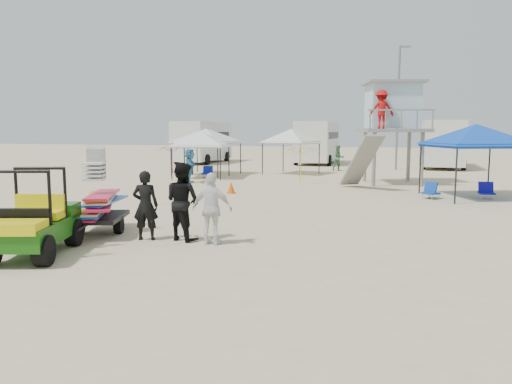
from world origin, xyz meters
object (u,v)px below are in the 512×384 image
(surf_trailer, at_px, (98,202))
(canopy_blue, at_px, (476,128))
(utility_cart, at_px, (32,216))
(man_left, at_px, (145,205))
(lifeguard_tower, at_px, (392,110))

(surf_trailer, xyz_separation_m, canopy_blue, (9.98, 10.01, 1.89))
(utility_cart, xyz_separation_m, surf_trailer, (0.01, 2.33, -0.03))
(surf_trailer, height_order, man_left, surf_trailer)
(utility_cart, bearing_deg, canopy_blue, 51.03)
(surf_trailer, relative_size, man_left, 1.38)
(surf_trailer, xyz_separation_m, lifeguard_tower, (6.73, 14.45, 2.78))
(utility_cart, bearing_deg, surf_trailer, 89.83)
(utility_cart, xyz_separation_m, canopy_blue, (9.99, 12.35, 1.86))
(surf_trailer, height_order, lifeguard_tower, lifeguard_tower)
(man_left, bearing_deg, utility_cart, 38.56)
(man_left, relative_size, canopy_blue, 0.40)
(utility_cart, bearing_deg, man_left, 53.21)
(surf_trailer, distance_m, canopy_blue, 14.26)
(canopy_blue, bearing_deg, utility_cart, -128.97)
(lifeguard_tower, bearing_deg, man_left, -109.47)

